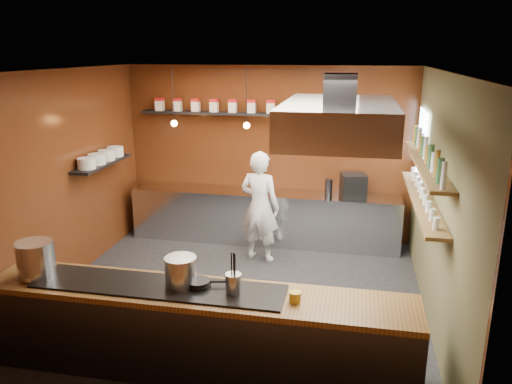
% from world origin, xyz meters
% --- Properties ---
extents(floor, '(5.00, 5.00, 0.00)m').
position_xyz_m(floor, '(0.00, 0.00, 0.00)').
color(floor, black).
rests_on(floor, ground).
extents(back_wall, '(5.00, 0.00, 5.00)m').
position_xyz_m(back_wall, '(0.00, 2.50, 1.50)').
color(back_wall, '#39190A').
rests_on(back_wall, ground).
extents(left_wall, '(0.00, 5.00, 5.00)m').
position_xyz_m(left_wall, '(-2.50, 0.00, 1.50)').
color(left_wall, '#39190A').
rests_on(left_wall, ground).
extents(right_wall, '(0.00, 5.00, 5.00)m').
position_xyz_m(right_wall, '(2.50, 0.00, 1.50)').
color(right_wall, brown).
rests_on(right_wall, ground).
extents(ceiling, '(5.00, 5.00, 0.00)m').
position_xyz_m(ceiling, '(0.00, 0.00, 3.00)').
color(ceiling, silver).
rests_on(ceiling, back_wall).
extents(window_pane, '(0.00, 1.00, 1.00)m').
position_xyz_m(window_pane, '(2.45, 1.70, 1.90)').
color(window_pane, white).
rests_on(window_pane, right_wall).
extents(prep_counter, '(4.60, 0.65, 0.90)m').
position_xyz_m(prep_counter, '(0.00, 2.17, 0.45)').
color(prep_counter, silver).
rests_on(prep_counter, floor).
extents(pass_counter, '(4.40, 0.72, 0.94)m').
position_xyz_m(pass_counter, '(-0.00, -1.60, 0.47)').
color(pass_counter, '#38383D').
rests_on(pass_counter, floor).
extents(tin_shelf, '(2.60, 0.26, 0.04)m').
position_xyz_m(tin_shelf, '(-0.90, 2.36, 2.20)').
color(tin_shelf, black).
rests_on(tin_shelf, back_wall).
extents(plate_shelf, '(0.30, 1.40, 0.04)m').
position_xyz_m(plate_shelf, '(-2.34, 1.00, 1.55)').
color(plate_shelf, black).
rests_on(plate_shelf, left_wall).
extents(bottle_shelf_upper, '(0.26, 2.80, 0.04)m').
position_xyz_m(bottle_shelf_upper, '(2.34, 0.30, 1.92)').
color(bottle_shelf_upper, brown).
rests_on(bottle_shelf_upper, right_wall).
extents(bottle_shelf_lower, '(0.26, 2.80, 0.04)m').
position_xyz_m(bottle_shelf_lower, '(2.34, 0.30, 1.45)').
color(bottle_shelf_lower, brown).
rests_on(bottle_shelf_lower, right_wall).
extents(extractor_hood, '(1.20, 2.00, 0.72)m').
position_xyz_m(extractor_hood, '(1.30, -0.40, 2.51)').
color(extractor_hood, '#38383D').
rests_on(extractor_hood, ceiling).
extents(pendant_left, '(0.10, 0.10, 0.95)m').
position_xyz_m(pendant_left, '(-1.40, 1.70, 2.15)').
color(pendant_left, black).
rests_on(pendant_left, ceiling).
extents(pendant_right, '(0.10, 0.10, 0.95)m').
position_xyz_m(pendant_right, '(-0.20, 1.70, 2.15)').
color(pendant_right, black).
rests_on(pendant_right, ceiling).
extents(storage_tins, '(2.43, 0.13, 0.22)m').
position_xyz_m(storage_tins, '(-0.75, 2.36, 2.33)').
color(storage_tins, beige).
rests_on(storage_tins, tin_shelf).
extents(plate_stacks, '(0.26, 1.16, 0.16)m').
position_xyz_m(plate_stacks, '(-2.34, 1.00, 1.65)').
color(plate_stacks, silver).
rests_on(plate_stacks, plate_shelf).
extents(bottles, '(0.06, 2.66, 0.24)m').
position_xyz_m(bottles, '(2.34, 0.30, 2.06)').
color(bottles, silver).
rests_on(bottles, bottle_shelf_upper).
extents(wine_glasses, '(0.07, 2.37, 0.13)m').
position_xyz_m(wine_glasses, '(2.34, 0.30, 1.53)').
color(wine_glasses, silver).
rests_on(wine_glasses, bottle_shelf_lower).
extents(stockpot_large, '(0.49, 0.49, 0.37)m').
position_xyz_m(stockpot_large, '(-1.74, -1.63, 1.13)').
color(stockpot_large, silver).
rests_on(stockpot_large, pass_counter).
extents(stockpot_small, '(0.34, 0.34, 0.31)m').
position_xyz_m(stockpot_small, '(-0.17, -1.55, 1.09)').
color(stockpot_small, silver).
rests_on(stockpot_small, pass_counter).
extents(utensil_crock, '(0.19, 0.19, 0.21)m').
position_xyz_m(utensil_crock, '(0.39, -1.61, 1.04)').
color(utensil_crock, silver).
rests_on(utensil_crock, pass_counter).
extents(frying_pan, '(0.43, 0.26, 0.07)m').
position_xyz_m(frying_pan, '(0.01, -1.54, 0.97)').
color(frying_pan, black).
rests_on(frying_pan, pass_counter).
extents(butter_jar, '(0.13, 0.13, 0.10)m').
position_xyz_m(butter_jar, '(1.00, -1.63, 0.97)').
color(butter_jar, gold).
rests_on(butter_jar, pass_counter).
extents(espresso_machine, '(0.46, 0.45, 0.39)m').
position_xyz_m(espresso_machine, '(1.49, 2.15, 1.09)').
color(espresso_machine, black).
rests_on(espresso_machine, prep_counter).
extents(chef, '(0.73, 0.56, 1.77)m').
position_xyz_m(chef, '(0.08, 1.37, 0.88)').
color(chef, silver).
rests_on(chef, floor).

